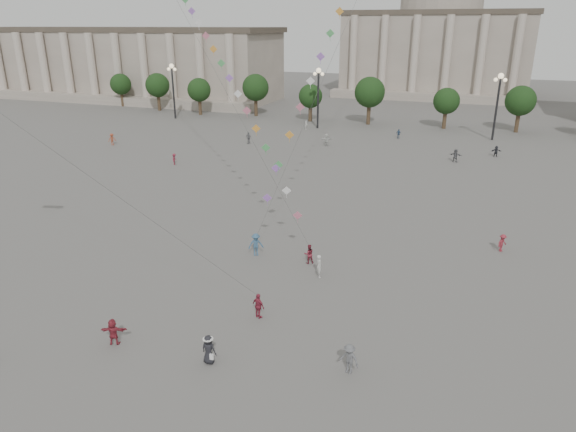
% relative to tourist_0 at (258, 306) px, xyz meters
% --- Properties ---
extents(ground, '(360.00, 360.00, 0.00)m').
position_rel_tourist_0_xyz_m(ground, '(-0.39, -6.58, -0.86)').
color(ground, '#555350').
rests_on(ground, ground).
extents(hall_west, '(84.00, 26.22, 17.20)m').
position_rel_tourist_0_xyz_m(hall_west, '(-75.39, 87.31, 7.57)').
color(hall_west, gray).
rests_on(hall_west, ground).
extents(hall_central, '(48.30, 34.30, 35.50)m').
position_rel_tourist_0_xyz_m(hall_central, '(-0.39, 122.64, 13.37)').
color(hall_central, gray).
rests_on(hall_central, ground).
extents(tree_row, '(137.12, 5.12, 8.00)m').
position_rel_tourist_0_xyz_m(tree_row, '(-0.39, 71.42, 4.53)').
color(tree_row, '#382B1C').
rests_on(tree_row, ground).
extents(lamp_post_far_west, '(2.00, 0.90, 10.65)m').
position_rel_tourist_0_xyz_m(lamp_post_far_west, '(-45.39, 63.42, 6.49)').
color(lamp_post_far_west, '#262628').
rests_on(lamp_post_far_west, ground).
extents(lamp_post_mid_west, '(2.00, 0.90, 10.65)m').
position_rel_tourist_0_xyz_m(lamp_post_mid_west, '(-15.39, 63.42, 6.49)').
color(lamp_post_mid_west, '#262628').
rests_on(lamp_post_mid_west, ground).
extents(lamp_post_mid_east, '(2.00, 0.90, 10.65)m').
position_rel_tourist_0_xyz_m(lamp_post_mid_east, '(14.61, 63.42, 6.49)').
color(lamp_post_mid_east, '#262628').
rests_on(lamp_post_mid_east, ground).
extents(person_crowd_0, '(0.97, 0.77, 1.54)m').
position_rel_tourist_0_xyz_m(person_crowd_0, '(-0.09, 59.39, -0.09)').
color(person_crowd_0, navy).
rests_on(person_crowd_0, ground).
extents(person_crowd_2, '(1.28, 1.38, 1.86)m').
position_rel_tourist_0_xyz_m(person_crowd_2, '(-41.48, 38.69, 0.07)').
color(person_crowd_2, '#9C442A').
rests_on(person_crowd_2, ground).
extents(person_crowd_4, '(1.84, 1.15, 1.89)m').
position_rel_tourist_0_xyz_m(person_crowd_4, '(-9.82, 49.88, 0.09)').
color(person_crowd_4, silver).
rests_on(person_crowd_4, ground).
extents(person_crowd_6, '(1.27, 0.93, 1.76)m').
position_rel_tourist_0_xyz_m(person_crowd_6, '(6.81, -3.47, 0.02)').
color(person_crowd_6, '#595A5E').
rests_on(person_crowd_6, ground).
extents(person_crowd_8, '(1.03, 1.13, 1.53)m').
position_rel_tourist_0_xyz_m(person_crowd_8, '(15.00, 16.50, -0.10)').
color(person_crowd_8, maroon).
rests_on(person_crowd_8, ground).
extents(person_crowd_9, '(1.53, 0.88, 1.57)m').
position_rel_tourist_0_xyz_m(person_crowd_9, '(14.98, 51.41, -0.08)').
color(person_crowd_9, '#222328').
rests_on(person_crowd_9, ground).
extents(person_crowd_10, '(0.40, 0.60, 1.59)m').
position_rel_tourist_0_xyz_m(person_crowd_10, '(-16.94, 61.42, -0.06)').
color(person_crowd_10, silver).
rests_on(person_crowd_10, ground).
extents(person_crowd_12, '(1.76, 0.92, 1.81)m').
position_rel_tourist_0_xyz_m(person_crowd_12, '(9.67, 46.24, 0.05)').
color(person_crowd_12, '#5B5B5F').
rests_on(person_crowd_12, ground).
extents(person_crowd_13, '(0.70, 0.78, 1.78)m').
position_rel_tourist_0_xyz_m(person_crowd_13, '(2.00, 6.86, 0.03)').
color(person_crowd_13, beige).
rests_on(person_crowd_13, ground).
extents(person_crowd_16, '(1.15, 0.70, 1.83)m').
position_rel_tourist_0_xyz_m(person_crowd_16, '(-21.96, 47.27, 0.05)').
color(person_crowd_16, slate).
rests_on(person_crowd_16, ground).
extents(person_crowd_17, '(0.76, 1.08, 1.52)m').
position_rel_tourist_0_xyz_m(person_crowd_17, '(-25.90, 31.71, -0.10)').
color(person_crowd_17, maroon).
rests_on(person_crowd_17, ground).
extents(tourist_0, '(1.09, 0.79, 1.72)m').
position_rel_tourist_0_xyz_m(tourist_0, '(0.00, 0.00, 0.00)').
color(tourist_0, maroon).
rests_on(tourist_0, ground).
extents(tourist_2, '(1.62, 1.00, 1.66)m').
position_rel_tourist_0_xyz_m(tourist_2, '(-6.90, -5.62, -0.03)').
color(tourist_2, maroon).
rests_on(tourist_2, ground).
extents(kite_flyer_0, '(0.98, 0.92, 1.60)m').
position_rel_tourist_0_xyz_m(kite_flyer_0, '(0.56, 8.83, -0.06)').
color(kite_flyer_0, maroon).
rests_on(kite_flyer_0, ground).
extents(kite_flyer_1, '(1.43, 1.26, 1.92)m').
position_rel_tourist_0_xyz_m(kite_flyer_1, '(-3.97, 8.75, 0.10)').
color(kite_flyer_1, '#365A7B').
rests_on(kite_flyer_1, ground).
extents(hat_person, '(0.88, 0.60, 1.74)m').
position_rel_tourist_0_xyz_m(hat_person, '(-0.74, -5.30, 0.05)').
color(hat_person, black).
rests_on(hat_person, ground).
extents(kite_train_west, '(35.99, 29.38, 57.67)m').
position_rel_tourist_0_xyz_m(kite_train_west, '(-18.37, 24.48, 18.82)').
color(kite_train_west, '#3F3F3F').
rests_on(kite_train_west, ground).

